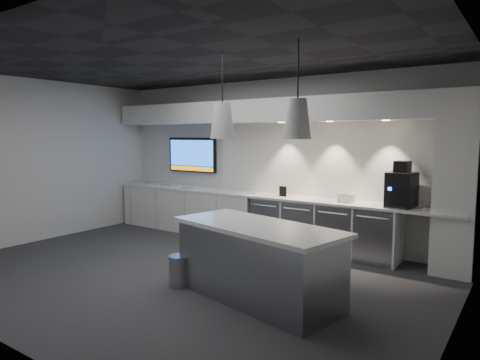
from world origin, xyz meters
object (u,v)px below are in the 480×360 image
Objects in this scene: wall_tv at (192,155)px; bin at (180,271)px; coffee_machine at (401,188)px; island at (257,262)px.

wall_tv is 3.10× the size of bin.
wall_tv is 1.81× the size of coffee_machine.
coffee_machine is (1.05, 2.38, 0.72)m from island.
coffee_machine reaches higher than island.
coffee_machine reaches higher than bin.
wall_tv reaches higher than island.
wall_tv is at bearing -178.90° from coffee_machine.
island is 5.70× the size of bin.
wall_tv is 4.37m from island.
coffee_machine is at bearing -3.25° from wall_tv.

